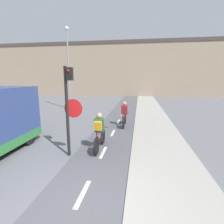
{
  "coord_description": "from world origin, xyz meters",
  "views": [
    {
      "loc": [
        1.32,
        -3.23,
        2.85
      ],
      "look_at": [
        0.0,
        5.19,
        1.2
      ],
      "focal_mm": 28.0,
      "sensor_mm": 36.0,
      "label": 1
    }
  ],
  "objects_px": {
    "street_lamp_far": "(68,61)",
    "cyclist_near": "(99,133)",
    "cyclist_far": "(124,115)",
    "traffic_light_pole": "(69,102)"
  },
  "relations": [
    {
      "from": "traffic_light_pole",
      "to": "street_lamp_far",
      "type": "xyz_separation_m",
      "value": [
        -3.95,
        9.61,
        2.4
      ]
    },
    {
      "from": "street_lamp_far",
      "to": "cyclist_near",
      "type": "height_order",
      "value": "street_lamp_far"
    },
    {
      "from": "street_lamp_far",
      "to": "cyclist_near",
      "type": "relative_size",
      "value": 3.98
    },
    {
      "from": "traffic_light_pole",
      "to": "street_lamp_far",
      "type": "relative_size",
      "value": 0.45
    },
    {
      "from": "cyclist_near",
      "to": "cyclist_far",
      "type": "xyz_separation_m",
      "value": [
        0.68,
        3.7,
        -0.05
      ]
    },
    {
      "from": "traffic_light_pole",
      "to": "cyclist_far",
      "type": "height_order",
      "value": "traffic_light_pole"
    },
    {
      "from": "traffic_light_pole",
      "to": "street_lamp_far",
      "type": "bearing_deg",
      "value": 112.33
    },
    {
      "from": "street_lamp_far",
      "to": "cyclist_near",
      "type": "bearing_deg",
      "value": -61.29
    },
    {
      "from": "street_lamp_far",
      "to": "cyclist_far",
      "type": "bearing_deg",
      "value": -43.12
    },
    {
      "from": "traffic_light_pole",
      "to": "cyclist_near",
      "type": "distance_m",
      "value": 1.75
    }
  ]
}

